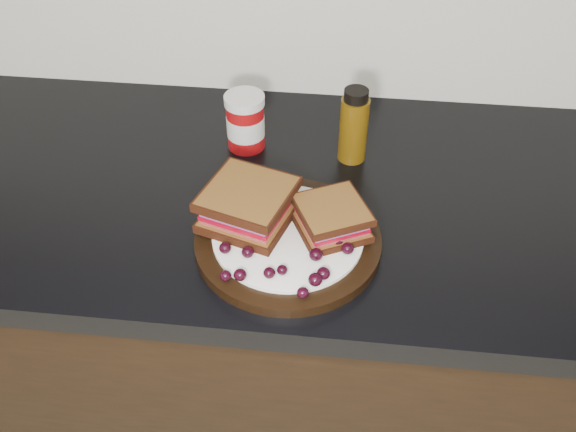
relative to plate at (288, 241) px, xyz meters
name	(u,v)px	position (x,y,z in m)	size (l,w,h in m)	color
base_cabinets	(192,346)	(-0.23, 0.13, -0.48)	(3.96, 0.58, 0.86)	black
countertop	(166,189)	(-0.23, 0.13, -0.03)	(3.98, 0.60, 0.04)	black
plate	(288,241)	(0.00, 0.00, 0.00)	(0.28, 0.28, 0.02)	black
sandwich_left	(248,205)	(-0.06, 0.03, 0.04)	(0.12, 0.12, 0.06)	brown
sandwich_right	(332,218)	(0.06, 0.02, 0.04)	(0.10, 0.10, 0.04)	brown
grape_0	(225,248)	(-0.09, -0.05, 0.02)	(0.02, 0.02, 0.02)	black
grape_1	(248,252)	(-0.05, -0.05, 0.02)	(0.02, 0.02, 0.02)	black
grape_2	(226,276)	(-0.08, -0.10, 0.02)	(0.02, 0.02, 0.02)	black
grape_3	(240,275)	(-0.06, -0.10, 0.02)	(0.02, 0.02, 0.02)	black
grape_4	(269,273)	(-0.02, -0.09, 0.02)	(0.02, 0.02, 0.02)	black
grape_5	(282,270)	(0.00, -0.08, 0.02)	(0.02, 0.02, 0.01)	black
grape_6	(303,293)	(0.03, -0.12, 0.02)	(0.02, 0.02, 0.02)	black
grape_7	(315,280)	(0.05, -0.09, 0.02)	(0.02, 0.02, 0.02)	black
grape_8	(323,274)	(0.06, -0.08, 0.02)	(0.02, 0.02, 0.02)	black
grape_9	(316,255)	(0.05, -0.05, 0.02)	(0.02, 0.02, 0.02)	black
grape_10	(348,248)	(0.09, -0.03, 0.02)	(0.02, 0.02, 0.02)	black
grape_11	(337,241)	(0.07, -0.02, 0.02)	(0.02, 0.02, 0.02)	black
grape_12	(350,239)	(0.09, -0.01, 0.02)	(0.02, 0.02, 0.01)	black
grape_13	(345,215)	(0.08, 0.04, 0.02)	(0.02, 0.02, 0.01)	black
grape_14	(335,210)	(0.07, 0.05, 0.02)	(0.02, 0.02, 0.01)	black
grape_15	(265,208)	(-0.04, 0.04, 0.02)	(0.02, 0.02, 0.02)	black
grape_16	(242,211)	(-0.07, 0.03, 0.02)	(0.02, 0.02, 0.02)	black
grape_17	(240,212)	(-0.08, 0.03, 0.02)	(0.02, 0.02, 0.02)	black
grape_18	(223,227)	(-0.10, -0.01, 0.03)	(0.02, 0.02, 0.02)	black
grape_19	(229,229)	(-0.09, -0.01, 0.02)	(0.02, 0.02, 0.02)	black
grape_20	(266,222)	(-0.04, 0.01, 0.02)	(0.02, 0.02, 0.02)	black
grape_21	(253,221)	(-0.06, 0.01, 0.02)	(0.02, 0.02, 0.01)	black
grape_22	(239,228)	(-0.07, 0.00, 0.02)	(0.02, 0.02, 0.01)	black
condiment_jar	(245,122)	(-0.10, 0.25, 0.04)	(0.07, 0.07, 0.10)	#970A0D
oil_bottle	(354,125)	(0.09, 0.23, 0.06)	(0.05, 0.05, 0.14)	#533808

